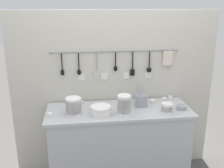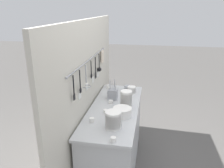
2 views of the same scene
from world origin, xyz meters
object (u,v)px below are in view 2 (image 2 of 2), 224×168
Objects in this scene: plate_stack at (122,112)px; cup_back_left at (111,93)px; bowl_stack_nested_right at (113,120)px; cup_centre at (106,111)px; cup_beside_plates at (92,120)px; bowl_stack_tall_left at (132,90)px; steel_mixing_bowl at (128,87)px; cup_edge_far at (108,86)px; bowl_stack_wide_centre at (126,99)px; cup_mid_row at (113,139)px; cup_edge_near at (111,102)px; cup_front_right at (110,89)px; cutlery_caddy at (113,94)px.

plate_stack is 0.63m from cup_back_left.
bowl_stack_nested_right is 0.32m from cup_centre.
cup_beside_plates is (-0.21, 0.10, 0.00)m from cup_centre.
bowl_stack_tall_left reaches higher than cup_back_left.
cup_centre is at bearing 160.62° from bowl_stack_tall_left.
cup_centre is at bearing -24.50° from cup_beside_plates.
plate_stack reaches higher than cup_back_left.
bowl_stack_tall_left is at bearing -20.71° from cup_beside_plates.
cup_beside_plates is (-1.03, 0.25, -0.00)m from steel_mixing_bowl.
plate_stack is at bearing -158.57° from cup_edge_far.
bowl_stack_wide_centre reaches higher than bowl_stack_tall_left.
bowl_stack_nested_right is 0.24m from cup_mid_row.
bowl_stack_wide_centre is (-0.43, 0.02, 0.05)m from bowl_stack_tall_left.
steel_mixing_bowl is 2.05× the size of cup_edge_far.
cup_edge_near is 1.00× the size of cup_centre.
cup_centre is at bearing -170.35° from cup_edge_far.
bowl_stack_nested_right is 3.44× the size of cup_centre.
bowl_stack_nested_right is 3.44× the size of cup_mid_row.
cup_front_right and cup_beside_plates have the same top height.
cup_front_right is 0.72m from cup_centre.
bowl_stack_wide_centre is (0.49, -0.06, 0.01)m from bowl_stack_nested_right.
cup_mid_row is (-1.07, -0.22, 0.00)m from cup_back_left.
bowl_stack_tall_left is at bearing -19.38° from cup_centre.
cup_back_left is at bearing 11.53° from cup_mid_row.
plate_stack is 4.04× the size of cup_front_right.
plate_stack is at bearing 176.83° from bowl_stack_wide_centre.
cutlery_caddy is 0.42m from cup_centre.
cup_front_right is at bearing 20.99° from plate_stack.
cutlery_caddy is (-0.40, 0.15, 0.04)m from steel_mixing_bowl.
bowl_stack_wide_centre is 1.94× the size of steel_mixing_bowl.
cutlery_caddy reaches higher than cup_mid_row.
cup_edge_far is (0.09, 0.04, 0.00)m from cup_front_right.
cup_mid_row is at bearing -168.47° from cup_back_left.
cup_centre is (-0.71, -0.09, 0.00)m from cup_front_right.
cup_back_left is 1.00× the size of cup_centre.
bowl_stack_wide_centre is 0.69m from cup_edge_far.
cup_back_left is at bearing 105.19° from bowl_stack_tall_left.
bowl_stack_wide_centre reaches higher than cup_mid_row.
steel_mixing_bowl is 0.32m from cup_back_left.
steel_mixing_bowl is at bearing -0.85° from bowl_stack_nested_right.
cup_mid_row and cup_beside_plates have the same top height.
steel_mixing_bowl is 0.83m from cup_centre.
bowl_stack_nested_right is at bearing 179.15° from steel_mixing_bowl.
cutlery_caddy is (0.70, 0.13, -0.02)m from bowl_stack_nested_right.
cup_edge_far is at bearing 21.43° from plate_stack.
plate_stack is at bearing -157.59° from cutlery_caddy.
bowl_stack_tall_left is 1.15m from cup_mid_row.
steel_mixing_bowl reaches higher than cup_edge_near.
cup_edge_far is (0.24, 0.09, 0.00)m from cup_back_left.
cup_edge_near is (-0.15, -0.00, -0.04)m from cutlery_caddy.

